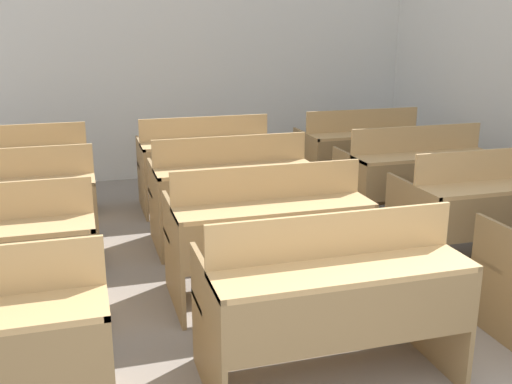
{
  "coord_description": "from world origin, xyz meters",
  "views": [
    {
      "loc": [
        -1.21,
        -1.09,
        1.84
      ],
      "look_at": [
        -0.15,
        2.5,
        0.78
      ],
      "focal_mm": 42.0,
      "sensor_mm": 36.0,
      "label": 1
    }
  ],
  "objects_px": {
    "bench_front_center": "(331,297)",
    "bench_third_right": "(415,174)",
    "bench_back_center": "(206,161)",
    "bench_back_left": "(16,173)",
    "bench_back_right": "(361,150)",
    "bench_third_center": "(231,189)",
    "bench_second_right": "(488,207)",
    "bench_third_left": "(8,206)",
    "wastepaper_bin": "(390,162)",
    "bench_second_center": "(268,230)"
  },
  "relations": [
    {
      "from": "bench_back_right",
      "to": "wastepaper_bin",
      "type": "bearing_deg",
      "value": 43.92
    },
    {
      "from": "bench_third_left",
      "to": "bench_back_right",
      "type": "distance_m",
      "value": 3.68
    },
    {
      "from": "bench_second_center",
      "to": "bench_third_left",
      "type": "xyz_separation_m",
      "value": [
        -1.74,
        1.08,
        0.0
      ]
    },
    {
      "from": "bench_third_right",
      "to": "bench_back_left",
      "type": "xyz_separation_m",
      "value": [
        -3.53,
        1.11,
        0.0
      ]
    },
    {
      "from": "bench_third_left",
      "to": "bench_third_right",
      "type": "height_order",
      "value": "same"
    },
    {
      "from": "bench_back_center",
      "to": "bench_front_center",
      "type": "bearing_deg",
      "value": -90.35
    },
    {
      "from": "bench_second_center",
      "to": "bench_third_left",
      "type": "distance_m",
      "value": 2.04
    },
    {
      "from": "bench_back_right",
      "to": "wastepaper_bin",
      "type": "xyz_separation_m",
      "value": [
        0.77,
        0.75,
        -0.34
      ]
    },
    {
      "from": "bench_back_left",
      "to": "bench_back_right",
      "type": "distance_m",
      "value": 3.54
    },
    {
      "from": "bench_front_center",
      "to": "bench_third_center",
      "type": "bearing_deg",
      "value": 89.64
    },
    {
      "from": "bench_back_center",
      "to": "wastepaper_bin",
      "type": "relative_size",
      "value": 4.55
    },
    {
      "from": "bench_front_center",
      "to": "bench_back_center",
      "type": "relative_size",
      "value": 1.0
    },
    {
      "from": "bench_second_right",
      "to": "bench_third_right",
      "type": "xyz_separation_m",
      "value": [
        0.0,
        1.06,
        0.0
      ]
    },
    {
      "from": "bench_front_center",
      "to": "bench_third_right",
      "type": "relative_size",
      "value": 1.0
    },
    {
      "from": "bench_back_right",
      "to": "bench_back_left",
      "type": "bearing_deg",
      "value": -179.93
    },
    {
      "from": "bench_third_center",
      "to": "bench_front_center",
      "type": "bearing_deg",
      "value": -90.36
    },
    {
      "from": "bench_front_center",
      "to": "wastepaper_bin",
      "type": "height_order",
      "value": "bench_front_center"
    },
    {
      "from": "bench_second_right",
      "to": "bench_back_left",
      "type": "xyz_separation_m",
      "value": [
        -3.53,
        2.17,
        0.0
      ]
    },
    {
      "from": "bench_third_left",
      "to": "bench_back_right",
      "type": "height_order",
      "value": "same"
    },
    {
      "from": "bench_back_left",
      "to": "bench_back_center",
      "type": "relative_size",
      "value": 1.0
    },
    {
      "from": "bench_third_right",
      "to": "bench_back_center",
      "type": "bearing_deg",
      "value": 147.86
    },
    {
      "from": "bench_third_center",
      "to": "bench_second_center",
      "type": "bearing_deg",
      "value": -90.96
    },
    {
      "from": "bench_third_left",
      "to": "wastepaper_bin",
      "type": "bearing_deg",
      "value": 23.52
    },
    {
      "from": "bench_second_right",
      "to": "bench_third_center",
      "type": "height_order",
      "value": "same"
    },
    {
      "from": "bench_second_center",
      "to": "bench_third_left",
      "type": "relative_size",
      "value": 1.0
    },
    {
      "from": "bench_second_center",
      "to": "bench_back_right",
      "type": "height_order",
      "value": "same"
    },
    {
      "from": "bench_back_center",
      "to": "bench_back_right",
      "type": "relative_size",
      "value": 1.0
    },
    {
      "from": "bench_back_center",
      "to": "bench_third_right",
      "type": "bearing_deg",
      "value": -32.14
    },
    {
      "from": "bench_third_right",
      "to": "bench_back_center",
      "type": "xyz_separation_m",
      "value": [
        -1.74,
        1.09,
        0.0
      ]
    },
    {
      "from": "bench_second_right",
      "to": "bench_third_left",
      "type": "relative_size",
      "value": 1.0
    },
    {
      "from": "bench_second_right",
      "to": "wastepaper_bin",
      "type": "xyz_separation_m",
      "value": [
        0.78,
        2.92,
        -0.34
      ]
    },
    {
      "from": "bench_back_center",
      "to": "bench_third_center",
      "type": "bearing_deg",
      "value": -90.32
    },
    {
      "from": "bench_third_right",
      "to": "wastepaper_bin",
      "type": "distance_m",
      "value": 2.04
    },
    {
      "from": "bench_second_right",
      "to": "bench_third_right",
      "type": "relative_size",
      "value": 1.0
    },
    {
      "from": "bench_second_center",
      "to": "bench_second_right",
      "type": "height_order",
      "value": "same"
    },
    {
      "from": "bench_back_left",
      "to": "bench_third_left",
      "type": "bearing_deg",
      "value": -88.27
    },
    {
      "from": "bench_second_right",
      "to": "bench_front_center",
      "type": "bearing_deg",
      "value": -148.36
    },
    {
      "from": "bench_front_center",
      "to": "bench_back_right",
      "type": "xyz_separation_m",
      "value": [
        1.76,
        3.26,
        0.0
      ]
    },
    {
      "from": "bench_third_left",
      "to": "bench_back_left",
      "type": "bearing_deg",
      "value": 91.73
    },
    {
      "from": "bench_second_right",
      "to": "bench_back_right",
      "type": "xyz_separation_m",
      "value": [
        0.0,
        2.17,
        0.0
      ]
    },
    {
      "from": "bench_third_center",
      "to": "bench_back_center",
      "type": "bearing_deg",
      "value": 89.68
    },
    {
      "from": "bench_back_center",
      "to": "bench_third_left",
      "type": "bearing_deg",
      "value": -148.07
    },
    {
      "from": "bench_front_center",
      "to": "bench_second_center",
      "type": "bearing_deg",
      "value": 90.25
    },
    {
      "from": "bench_third_right",
      "to": "bench_back_right",
      "type": "bearing_deg",
      "value": 89.77
    },
    {
      "from": "bench_front_center",
      "to": "bench_third_right",
      "type": "height_order",
      "value": "same"
    },
    {
      "from": "bench_second_center",
      "to": "bench_third_right",
      "type": "xyz_separation_m",
      "value": [
        1.76,
        1.08,
        0.0
      ]
    },
    {
      "from": "bench_second_center",
      "to": "bench_back_center",
      "type": "xyz_separation_m",
      "value": [
        0.02,
        2.17,
        0.0
      ]
    },
    {
      "from": "bench_third_right",
      "to": "bench_back_left",
      "type": "relative_size",
      "value": 1.0
    },
    {
      "from": "bench_third_right",
      "to": "bench_back_right",
      "type": "height_order",
      "value": "same"
    },
    {
      "from": "bench_front_center",
      "to": "bench_back_right",
      "type": "distance_m",
      "value": 3.7
    }
  ]
}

